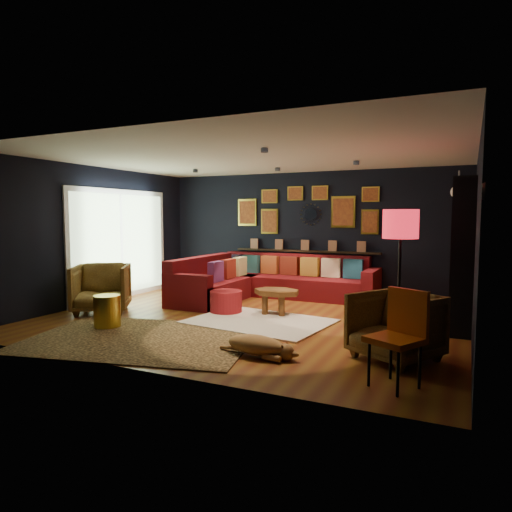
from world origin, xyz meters
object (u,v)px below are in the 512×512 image
at_px(sectional, 262,282).
at_px(orange_chair, 400,329).
at_px(gold_stool, 107,311).
at_px(coffee_table, 277,294).
at_px(pouf, 226,301).
at_px(floor_lamp, 401,229).
at_px(dog, 256,341).
at_px(armchair_left, 101,286).
at_px(armchair_right, 395,323).

xyz_separation_m(sectional, orange_chair, (3.22, -3.83, 0.24)).
distance_m(gold_stool, orange_chair, 4.35).
distance_m(coffee_table, orange_chair, 3.40).
height_order(pouf, orange_chair, orange_chair).
bearing_deg(gold_stool, coffee_table, 43.70).
height_order(gold_stool, floor_lamp, floor_lamp).
relative_size(sectional, pouf, 6.19).
bearing_deg(dog, coffee_table, 111.92).
height_order(sectional, armchair_left, armchair_left).
xyz_separation_m(pouf, armchair_left, (-1.98, -0.85, 0.25)).
bearing_deg(floor_lamp, coffee_table, 166.42).
distance_m(sectional, armchair_left, 3.13).
bearing_deg(floor_lamp, armchair_right, -83.90).
bearing_deg(floor_lamp, dog, -129.38).
bearing_deg(armchair_left, coffee_table, -12.28).
height_order(sectional, gold_stool, sectional).
distance_m(armchair_left, floor_lamp, 5.01).
bearing_deg(armchair_left, orange_chair, -48.35).
bearing_deg(armchair_left, pouf, -10.25).
distance_m(armchair_left, armchair_right, 5.02).
height_order(pouf, armchair_left, armchair_left).
bearing_deg(sectional, coffee_table, -57.04).
relative_size(sectional, gold_stool, 7.00).
xyz_separation_m(armchair_left, dog, (3.47, -1.10, -0.28)).
bearing_deg(coffee_table, orange_chair, -46.55).
height_order(orange_chair, floor_lamp, floor_lamp).
height_order(armchair_right, gold_stool, armchair_right).
distance_m(floor_lamp, dog, 2.56).
height_order(sectional, coffee_table, sectional).
height_order(pouf, armchair_right, armchair_right).
distance_m(coffee_table, gold_stool, 2.72).
bearing_deg(coffee_table, sectional, 122.96).
bearing_deg(sectional, armchair_left, -128.18).
xyz_separation_m(sectional, coffee_table, (0.89, -1.36, 0.03)).
bearing_deg(pouf, armchair_right, -24.95).
bearing_deg(armchair_left, sectional, 18.30).
distance_m(sectional, pouf, 1.61).
height_order(coffee_table, armchair_right, armchair_right).
bearing_deg(sectional, pouf, -88.30).
bearing_deg(pouf, floor_lamp, -4.96).
height_order(pouf, gold_stool, gold_stool).
bearing_deg(pouf, sectional, 91.70).
bearing_deg(armchair_right, floor_lamp, 126.79).
bearing_deg(gold_stool, orange_chair, -7.74).
height_order(coffee_table, gold_stool, gold_stool).
xyz_separation_m(armchair_left, armchair_right, (4.99, -0.54, -0.03)).
relative_size(armchair_left, gold_stool, 1.90).
bearing_deg(armchair_right, pouf, -174.26).
relative_size(pouf, floor_lamp, 0.31).
bearing_deg(dog, orange_chair, -3.53).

